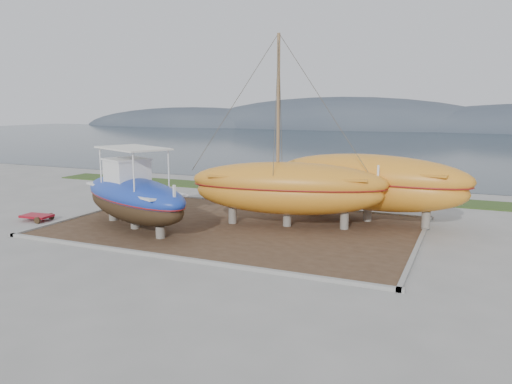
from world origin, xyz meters
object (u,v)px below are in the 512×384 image
at_px(orange_sailboat, 288,132).
at_px(red_trailer, 37,218).
at_px(blue_caique, 134,188).
at_px(white_dinghy, 138,199).
at_px(orange_bare_hull, 368,189).

bearing_deg(orange_sailboat, red_trailer, -173.47).
relative_size(blue_caique, white_dinghy, 1.93).
relative_size(orange_bare_hull, red_trailer, 4.52).
bearing_deg(orange_sailboat, orange_bare_hull, 27.17).
bearing_deg(red_trailer, white_dinghy, 44.95).
relative_size(white_dinghy, orange_sailboat, 0.44).
bearing_deg(red_trailer, orange_sailboat, 11.96).
xyz_separation_m(white_dinghy, orange_sailboat, (9.59, -0.12, 4.19)).
xyz_separation_m(blue_caique, orange_sailboat, (6.95, 3.64, 2.79)).
bearing_deg(blue_caique, orange_bare_hull, 56.46).
relative_size(blue_caique, orange_bare_hull, 0.80).
xyz_separation_m(blue_caique, red_trailer, (-6.18, -0.57, -1.97)).
height_order(white_dinghy, red_trailer, white_dinghy).
distance_m(orange_sailboat, red_trailer, 14.59).
xyz_separation_m(orange_sailboat, red_trailer, (-13.13, -4.21, -4.76)).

